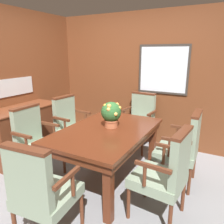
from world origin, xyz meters
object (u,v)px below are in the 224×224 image
at_px(chair_head_far, 140,119).
at_px(sideboard_cabinet, 25,132).
at_px(chair_left_far, 71,124).
at_px(chair_right_far, 183,146).
at_px(chair_right_near, 166,172).
at_px(chair_head_near, 41,190).
at_px(dining_table, 107,136).
at_px(potted_plant, 111,113).
at_px(chair_left_near, 35,140).

height_order(chair_head_far, sideboard_cabinet, chair_head_far).
xyz_separation_m(chair_left_far, chair_right_far, (1.87, -0.02, 0.00)).
bearing_deg(chair_right_near, chair_left_far, -107.50).
xyz_separation_m(chair_head_far, chair_head_near, (0.02, -2.43, 0.00)).
bearing_deg(dining_table, sideboard_cabinet, -178.60).
height_order(chair_right_near, chair_right_far, same).
bearing_deg(potted_plant, chair_left_far, 162.97).
distance_m(chair_left_near, potted_plant, 1.13).
bearing_deg(dining_table, chair_right_far, 22.02).
bearing_deg(chair_head_far, chair_head_near, -84.52).
distance_m(chair_head_far, chair_right_far, 1.27).
relative_size(dining_table, chair_right_near, 1.59).
distance_m(chair_right_near, chair_head_far, 1.84).
height_order(chair_left_near, potted_plant, potted_plant).
relative_size(chair_head_near, sideboard_cabinet, 0.83).
distance_m(chair_left_near, chair_left_far, 0.79).
bearing_deg(sideboard_cabinet, chair_right_far, 9.42).
bearing_deg(sideboard_cabinet, chair_left_near, -29.03).
distance_m(chair_left_near, chair_right_far, 2.02).
xyz_separation_m(chair_head_far, chair_right_far, (0.94, -0.85, 0.00)).
height_order(chair_left_near, chair_left_far, same).
relative_size(dining_table, chair_right_far, 1.59).
bearing_deg(chair_left_far, chair_left_near, -175.08).
height_order(chair_right_far, sideboard_cabinet, chair_right_far).
distance_m(chair_right_far, sideboard_cabinet, 2.54).
height_order(dining_table, chair_head_far, chair_head_far).
bearing_deg(sideboard_cabinet, chair_head_far, 38.95).
height_order(chair_left_near, chair_right_near, same).
xyz_separation_m(dining_table, chair_right_far, (0.93, 0.38, -0.10)).
relative_size(dining_table, sideboard_cabinet, 1.31).
bearing_deg(chair_right_far, chair_left_far, -91.78).
distance_m(chair_head_far, chair_left_far, 1.25).
relative_size(chair_left_near, chair_right_near, 1.00).
distance_m(chair_right_near, potted_plant, 1.08).
bearing_deg(chair_right_near, chair_head_near, -42.32).
xyz_separation_m(chair_left_near, chair_right_near, (1.84, 0.03, 0.00)).
relative_size(chair_left_near, chair_left_far, 1.00).
bearing_deg(chair_head_near, chair_head_far, -94.89).
bearing_deg(potted_plant, chair_right_far, 16.62).
relative_size(dining_table, potted_plant, 4.62).
height_order(chair_left_far, sideboard_cabinet, chair_left_far).
bearing_deg(potted_plant, sideboard_cabinet, -174.91).
bearing_deg(chair_left_far, chair_right_far, -85.91).
relative_size(dining_table, chair_left_near, 1.59).
bearing_deg(chair_left_near, chair_left_far, -0.44).
distance_m(dining_table, chair_left_near, 1.02).
bearing_deg(chair_right_near, chair_right_far, -176.92).
height_order(chair_right_near, sideboard_cabinet, chair_right_near).
bearing_deg(chair_head_far, chair_right_far, -37.15).
bearing_deg(chair_head_near, sideboard_cabinet, -41.46).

